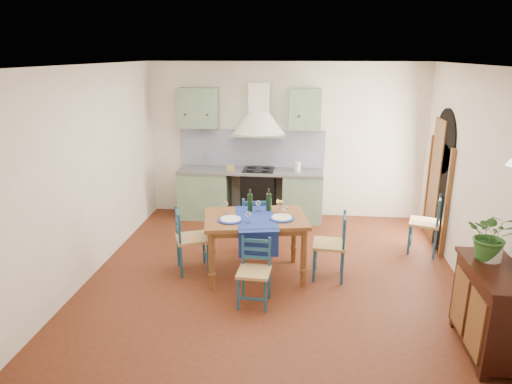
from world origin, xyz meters
TOP-DOWN VIEW (x-y plane):
  - floor at (0.00, 0.00)m, footprint 5.00×5.00m
  - back_wall at (-0.47, 2.29)m, footprint 5.00×0.96m
  - right_wall at (2.50, 0.28)m, footprint 0.26×5.00m
  - left_wall at (-2.50, 0.00)m, footprint 0.04×5.00m
  - ceiling at (0.00, 0.00)m, footprint 5.00×5.00m
  - dining_table at (-0.26, -0.08)m, footprint 1.49×1.17m
  - chair_near at (-0.19, -0.80)m, footprint 0.40×0.40m
  - chair_far at (-0.31, 0.55)m, footprint 0.51×0.51m
  - chair_left at (-1.18, -0.03)m, footprint 0.56×0.56m
  - chair_right at (0.76, -0.02)m, footprint 0.46×0.46m
  - chair_spare at (2.23, 0.96)m, footprint 0.53×0.53m
  - sideboard at (2.26, -1.50)m, footprint 0.50×1.05m
  - potted_plant at (2.25, -1.28)m, footprint 0.58×0.54m

SIDE VIEW (x-z plane):
  - floor at x=0.00m, z-range 0.00..0.00m
  - chair_near at x=-0.19m, z-range 0.01..0.83m
  - chair_spare at x=2.23m, z-range 0.02..0.93m
  - chair_right at x=0.76m, z-range 0.02..0.93m
  - chair_left at x=-1.18m, z-range 0.02..0.93m
  - chair_far at x=-0.31m, z-range 0.02..0.97m
  - sideboard at x=2.26m, z-range 0.04..0.98m
  - dining_table at x=-0.26m, z-range 0.17..1.34m
  - back_wall at x=-0.47m, z-range -0.35..2.45m
  - potted_plant at x=2.25m, z-range 0.94..1.45m
  - right_wall at x=2.50m, z-range -0.06..2.74m
  - left_wall at x=-2.50m, z-range 0.00..2.80m
  - ceiling at x=0.00m, z-range 2.80..2.81m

